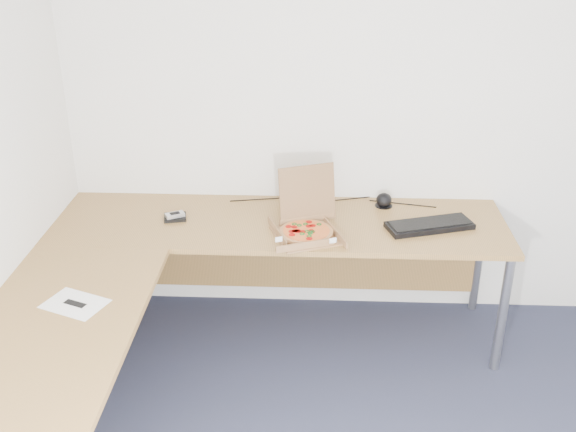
{
  "coord_description": "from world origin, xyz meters",
  "views": [
    {
      "loc": [
        -0.3,
        -1.96,
        2.36
      ],
      "look_at": [
        -0.45,
        1.28,
        0.82
      ],
      "focal_mm": 42.04,
      "sensor_mm": 36.0,
      "label": 1
    }
  ],
  "objects_px": {
    "desk": "(211,262)",
    "drinking_glass": "(322,200)",
    "pizza_box": "(306,228)",
    "wallet": "(175,217)",
    "keyboard": "(429,226)"
  },
  "relations": [
    {
      "from": "desk",
      "to": "pizza_box",
      "type": "xyz_separation_m",
      "value": [
        0.47,
        0.27,
        0.07
      ]
    },
    {
      "from": "drinking_glass",
      "to": "wallet",
      "type": "height_order",
      "value": "drinking_glass"
    },
    {
      "from": "pizza_box",
      "to": "drinking_glass",
      "type": "height_order",
      "value": "pizza_box"
    },
    {
      "from": "drinking_glass",
      "to": "wallet",
      "type": "bearing_deg",
      "value": -168.3
    },
    {
      "from": "wallet",
      "to": "drinking_glass",
      "type": "bearing_deg",
      "value": 0.39
    },
    {
      "from": "drinking_glass",
      "to": "wallet",
      "type": "distance_m",
      "value": 0.84
    },
    {
      "from": "pizza_box",
      "to": "drinking_glass",
      "type": "distance_m",
      "value": 0.34
    },
    {
      "from": "desk",
      "to": "keyboard",
      "type": "bearing_deg",
      "value": 18.39
    },
    {
      "from": "desk",
      "to": "drinking_glass",
      "type": "relative_size",
      "value": 22.56
    },
    {
      "from": "desk",
      "to": "drinking_glass",
      "type": "height_order",
      "value": "drinking_glass"
    },
    {
      "from": "desk",
      "to": "keyboard",
      "type": "distance_m",
      "value": 1.2
    },
    {
      "from": "pizza_box",
      "to": "drinking_glass",
      "type": "xyz_separation_m",
      "value": [
        0.08,
        0.33,
        0.02
      ]
    },
    {
      "from": "desk",
      "to": "wallet",
      "type": "bearing_deg",
      "value": 121.51
    },
    {
      "from": "desk",
      "to": "keyboard",
      "type": "relative_size",
      "value": 5.35
    },
    {
      "from": "keyboard",
      "to": "desk",
      "type": "bearing_deg",
      "value": -178.94
    }
  ]
}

